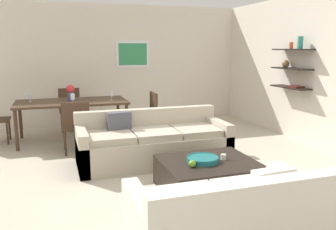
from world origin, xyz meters
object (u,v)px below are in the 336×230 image
sofa_beige (153,144)px  dining_table (72,104)px  centerpiece_vase (70,92)px  dining_chair_right_near (148,112)px  wine_glass_foot (73,97)px  dining_chair_head (70,106)px  loveseat_white (229,223)px  coffee_table (208,176)px  wine_glass_right_near (112,94)px  candle_jar (223,157)px  apple_on_coffee_table (192,164)px  decorative_bowl (203,159)px  dining_chair_foot (76,124)px  wine_glass_left_far (30,96)px  wine_glass_head (70,91)px

sofa_beige → dining_table: (-1.08, 1.75, 0.40)m
centerpiece_vase → dining_table: bearing=-76.1°
dining_table → dining_chair_right_near: dining_chair_right_near is taller
centerpiece_vase → sofa_beige: bearing=-58.6°
wine_glass_foot → dining_chair_head: bearing=90.0°
loveseat_white → dining_chair_right_near: (0.40, 4.10, 0.21)m
sofa_beige → coffee_table: (0.34, -1.28, -0.10)m
sofa_beige → dining_chair_head: 2.88m
sofa_beige → dining_table: bearing=121.8°
dining_table → wine_glass_right_near: bearing=-9.8°
candle_jar → apple_on_coffee_table: (-0.47, -0.15, 0.01)m
candle_jar → wine_glass_right_near: (-0.89, 2.90, 0.45)m
decorative_bowl → centerpiece_vase: size_ratio=1.29×
dining_chair_foot → wine_glass_left_far: wine_glass_left_far is taller
candle_jar → dining_chair_foot: 2.66m
decorative_bowl → dining_chair_head: bearing=108.9°
coffee_table → wine_glass_foot: size_ratio=5.80×
wine_glass_foot → decorative_bowl: bearing=-62.3°
coffee_table → dining_chair_head: bearing=109.9°
sofa_beige → dining_chair_right_near: 1.57m
decorative_bowl → wine_glass_foot: (-1.35, 2.57, 0.47)m
wine_glass_left_far → centerpiece_vase: size_ratio=0.56×
dining_chair_head → dining_chair_foot: bearing=-90.0°
wine_glass_head → wine_glass_left_far: wine_glass_head is taller
coffee_table → centerpiece_vase: bearing=115.0°
decorative_bowl → wine_glass_head: size_ratio=2.12×
loveseat_white → apple_on_coffee_table: loveseat_white is taller
decorative_bowl → wine_glass_foot: size_ratio=1.98×
decorative_bowl → wine_glass_right_near: 3.00m
dining_chair_head → centerpiece_vase: size_ratio=2.93×
dining_table → centerpiece_vase: 0.24m
dining_chair_head → candle_jar: bearing=-67.6°
candle_jar → loveseat_white: bearing=-114.9°
dining_chair_foot → wine_glass_right_near: (0.73, 0.79, 0.36)m
decorative_bowl → wine_glass_left_far: (-2.08, 3.15, 0.45)m
coffee_table → dining_chair_right_near: bearing=90.2°
dining_chair_right_near → wine_glass_left_far: bearing=170.6°
coffee_table → wine_glass_head: (-1.43, 3.48, 0.69)m
candle_jar → dining_chair_head: bearing=112.4°
coffee_table → dining_chair_foot: 2.57m
coffee_table → dining_table: 3.38m
sofa_beige → dining_chair_right_near: dining_chair_right_near is taller
dining_chair_foot → wine_glass_head: (-0.00, 1.37, 0.37)m
loveseat_white → dining_table: (-1.02, 4.33, 0.40)m
wine_glass_right_near → wine_glass_left_far: size_ratio=0.99×
decorative_bowl → candle_jar: candle_jar is taller
decorative_bowl → centerpiece_vase: 3.40m
dining_chair_foot → dining_chair_right_near: bearing=25.9°
dining_table → centerpiece_vase: (-0.01, 0.05, 0.23)m
loveseat_white → decorative_bowl: size_ratio=4.19×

